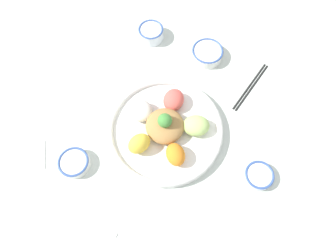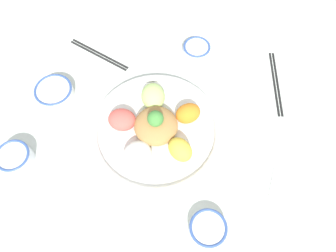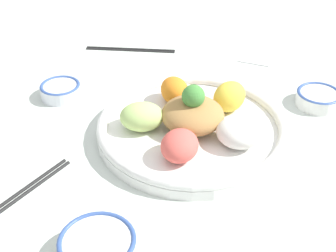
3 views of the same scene
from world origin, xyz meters
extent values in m
plane|color=silver|center=(0.00, 0.00, 0.00)|extent=(2.40, 2.40, 0.00)
cylinder|color=white|center=(0.03, 0.00, 0.01)|extent=(0.37, 0.37, 0.02)
torus|color=white|center=(0.03, 0.00, 0.03)|extent=(0.37, 0.37, 0.02)
ellipsoid|color=white|center=(0.10, -0.07, 0.04)|extent=(0.11, 0.11, 0.05)
ellipsoid|color=yellow|center=(0.12, 0.05, 0.05)|extent=(0.09, 0.08, 0.06)
ellipsoid|color=orange|center=(0.01, 0.10, 0.05)|extent=(0.07, 0.08, 0.05)
ellipsoid|color=#B7DB7A|center=(-0.06, 0.01, 0.05)|extent=(0.09, 0.08, 0.05)
ellipsoid|color=#E55B51|center=(-0.01, -0.09, 0.05)|extent=(0.09, 0.10, 0.05)
ellipsoid|color=#AD7F47|center=(0.03, 0.00, 0.05)|extent=(0.12, 0.12, 0.06)
sphere|color=#478E3D|center=(0.03, 0.00, 0.09)|extent=(0.04, 0.04, 0.04)
cylinder|color=white|center=(-0.22, 0.19, 0.01)|extent=(0.09, 0.09, 0.03)
torus|color=#38569E|center=(-0.22, 0.19, 0.03)|extent=(0.09, 0.09, 0.01)
cylinder|color=#5B3319|center=(-0.22, 0.19, 0.02)|extent=(0.07, 0.07, 0.00)
cylinder|color=white|center=(-0.16, -0.27, 0.02)|extent=(0.11, 0.11, 0.04)
torus|color=#38569E|center=(-0.16, -0.27, 0.03)|extent=(0.11, 0.11, 0.01)
cylinder|color=#DBB251|center=(-0.16, -0.27, 0.03)|extent=(0.09, 0.09, 0.00)
cylinder|color=white|center=(0.32, 0.07, 0.01)|extent=(0.09, 0.09, 0.03)
torus|color=#38569E|center=(0.32, 0.07, 0.03)|extent=(0.09, 0.09, 0.01)
cylinder|color=white|center=(0.32, 0.07, 0.02)|extent=(0.08, 0.08, 0.00)
cylinder|color=black|center=(-0.29, -0.12, 0.00)|extent=(0.16, 0.16, 0.01)
cylinder|color=black|center=(-0.28, -0.13, 0.00)|extent=(0.16, 0.16, 0.01)
cylinder|color=black|center=(-0.05, 0.39, 0.00)|extent=(0.23, 0.06, 0.01)
cylinder|color=black|center=(-0.05, 0.40, 0.00)|extent=(0.23, 0.06, 0.01)
cube|color=white|center=(0.24, 0.27, 0.00)|extent=(0.07, 0.05, 0.01)
ellipsoid|color=white|center=(0.29, 0.25, 0.00)|extent=(0.05, 0.05, 0.01)
camera|label=1|loc=(0.07, 0.33, 0.85)|focal=30.00mm
camera|label=2|loc=(0.43, -0.06, 0.85)|focal=35.00mm
camera|label=3|loc=(-0.13, -0.72, 0.54)|focal=50.00mm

